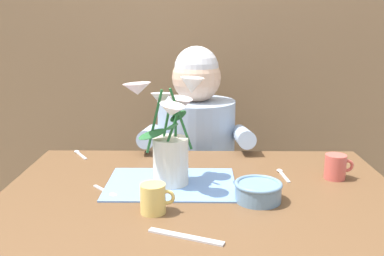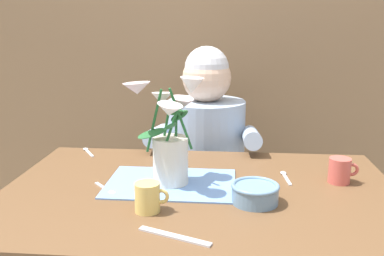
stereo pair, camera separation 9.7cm
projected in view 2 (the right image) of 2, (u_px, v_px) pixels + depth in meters
name	position (u px, v px, depth m)	size (l,w,h in m)	color
wood_panel_backdrop	(215.00, 18.00, 2.19)	(4.00, 0.10, 2.50)	brown
dining_table	(200.00, 219.00, 1.32)	(1.20, 0.80, 0.74)	brown
seated_person	(206.00, 175.00, 1.94)	(0.45, 0.47, 1.14)	#4C4C56
striped_placemat	(171.00, 183.00, 1.35)	(0.40, 0.28, 0.01)	#6B93D1
flower_vase	(170.00, 137.00, 1.31)	(0.25, 0.24, 0.34)	silver
ceramic_bowl	(255.00, 193.00, 1.20)	(0.14, 0.14, 0.06)	#6689A8
dinner_knife	(174.00, 236.00, 1.01)	(0.19, 0.02, 0.01)	silver
tea_cup	(340.00, 170.00, 1.35)	(0.09, 0.07, 0.08)	#CC564C
coffee_cup	(148.00, 197.00, 1.14)	(0.09, 0.07, 0.08)	#E5C666
spoon_0	(285.00, 176.00, 1.41)	(0.03, 0.12, 0.01)	silver
spoon_1	(108.00, 190.00, 1.29)	(0.09, 0.10, 0.01)	silver
spoon_2	(341.00, 174.00, 1.42)	(0.08, 0.11, 0.01)	silver
spoon_3	(87.00, 151.00, 1.68)	(0.08, 0.11, 0.01)	silver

